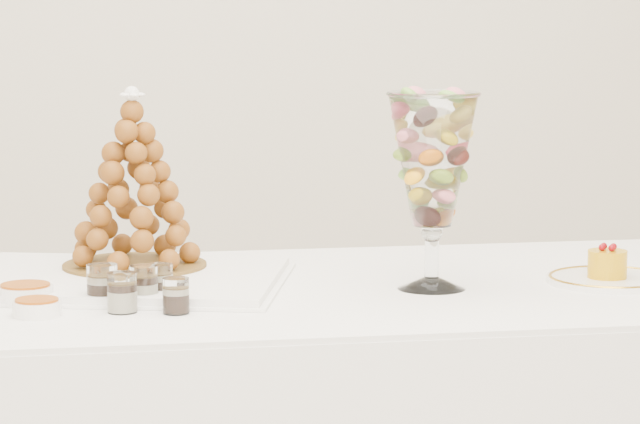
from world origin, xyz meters
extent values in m
cube|color=white|center=(0.14, 0.30, 0.83)|extent=(2.22, 0.99, 0.01)
cube|color=white|center=(-0.24, 0.36, 0.84)|extent=(0.69, 0.57, 0.02)
cylinder|color=white|center=(0.35, 0.25, 0.84)|extent=(0.13, 0.13, 0.02)
cylinder|color=white|center=(0.35, 0.25, 0.90)|extent=(0.03, 0.03, 0.09)
sphere|color=white|center=(0.35, 0.25, 0.94)|extent=(0.04, 0.04, 0.04)
cylinder|color=white|center=(0.70, 0.27, 0.84)|extent=(0.24, 0.24, 0.01)
cylinder|color=white|center=(-0.27, 0.17, 0.87)|extent=(0.06, 0.06, 0.07)
cylinder|color=white|center=(-0.20, 0.17, 0.87)|extent=(0.06, 0.06, 0.07)
cylinder|color=white|center=(-0.17, 0.21, 0.86)|extent=(0.05, 0.05, 0.07)
cylinder|color=white|center=(-0.23, 0.10, 0.87)|extent=(0.06, 0.06, 0.07)
cylinder|color=white|center=(-0.14, 0.08, 0.86)|extent=(0.05, 0.05, 0.06)
cylinder|color=white|center=(-0.41, 0.21, 0.85)|extent=(0.10, 0.10, 0.03)
cylinder|color=white|center=(-0.38, 0.09, 0.85)|extent=(0.08, 0.08, 0.03)
cylinder|color=brown|center=(-0.21, 0.45, 0.86)|extent=(0.28, 0.28, 0.01)
cone|color=brown|center=(-0.21, 0.45, 1.03)|extent=(0.28, 0.28, 0.34)
sphere|color=white|center=(-0.21, 0.45, 1.19)|extent=(0.03, 0.03, 0.03)
cylinder|color=#D49709|center=(0.69, 0.27, 0.87)|extent=(0.08, 0.08, 0.05)
sphere|color=maroon|center=(0.71, 0.27, 0.90)|extent=(0.01, 0.01, 0.01)
sphere|color=maroon|center=(0.69, 0.28, 0.90)|extent=(0.01, 0.01, 0.01)
sphere|color=maroon|center=(0.68, 0.26, 0.90)|extent=(0.01, 0.01, 0.01)
sphere|color=maroon|center=(0.70, 0.25, 0.90)|extent=(0.01, 0.01, 0.01)
camera|label=1|loc=(-0.19, -2.52, 1.38)|focal=85.00mm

